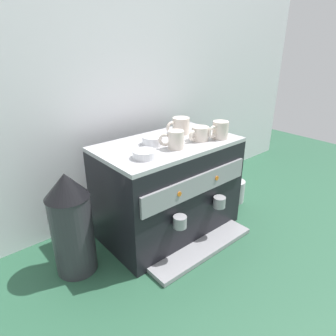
% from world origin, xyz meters
% --- Properties ---
extents(ground_plane, '(4.00, 4.00, 0.00)m').
position_xyz_m(ground_plane, '(0.00, 0.00, 0.00)').
color(ground_plane, '#28563D').
extents(tiled_backsplash_wall, '(2.80, 0.03, 1.15)m').
position_xyz_m(tiled_backsplash_wall, '(0.00, 0.32, 0.57)').
color(tiled_backsplash_wall, silver).
rests_on(tiled_backsplash_wall, ground_plane).
extents(espresso_machine, '(0.64, 0.48, 0.45)m').
position_xyz_m(espresso_machine, '(0.00, -0.00, 0.23)').
color(espresso_machine, black).
rests_on(espresso_machine, ground_plane).
extents(ceramic_cup_0, '(0.11, 0.08, 0.06)m').
position_xyz_m(ceramic_cup_0, '(0.13, -0.07, 0.49)').
color(ceramic_cup_0, beige).
rests_on(ceramic_cup_0, espresso_machine).
extents(ceramic_cup_1, '(0.12, 0.07, 0.08)m').
position_xyz_m(ceramic_cup_1, '(0.22, -0.11, 0.49)').
color(ceramic_cup_1, beige).
rests_on(ceramic_cup_1, espresso_machine).
extents(ceramic_cup_2, '(0.13, 0.08, 0.08)m').
position_xyz_m(ceramic_cup_2, '(0.13, 0.06, 0.49)').
color(ceramic_cup_2, beige).
rests_on(ceramic_cup_2, espresso_machine).
extents(ceramic_cup_3, '(0.10, 0.08, 0.08)m').
position_xyz_m(ceramic_cup_3, '(-0.03, -0.08, 0.49)').
color(ceramic_cup_3, beige).
rests_on(ceramic_cup_3, espresso_machine).
extents(ceramic_bowl_0, '(0.09, 0.09, 0.04)m').
position_xyz_m(ceramic_bowl_0, '(-0.07, 0.02, 0.47)').
color(ceramic_bowl_0, white).
rests_on(ceramic_bowl_0, espresso_machine).
extents(ceramic_bowl_1, '(0.09, 0.09, 0.03)m').
position_xyz_m(ceramic_bowl_1, '(-0.19, -0.08, 0.47)').
color(ceramic_bowl_1, white).
rests_on(ceramic_bowl_1, espresso_machine).
extents(coffee_grinder, '(0.17, 0.17, 0.43)m').
position_xyz_m(coffee_grinder, '(-0.48, 0.03, 0.22)').
color(coffee_grinder, '#333338').
rests_on(coffee_grinder, ground_plane).
extents(milk_pitcher, '(0.10, 0.10, 0.13)m').
position_xyz_m(milk_pitcher, '(0.48, -0.05, 0.06)').
color(milk_pitcher, '#B7B7BC').
rests_on(milk_pitcher, ground_plane).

